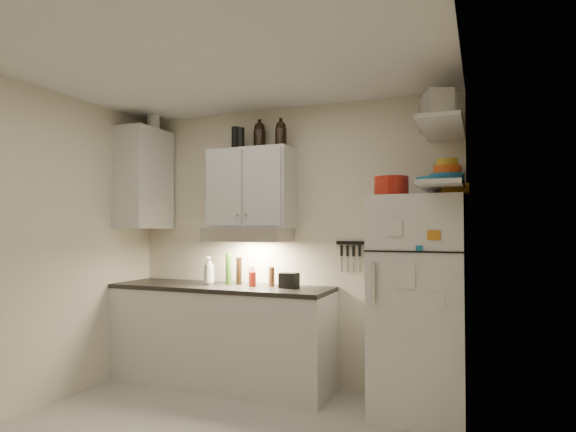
% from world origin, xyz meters
% --- Properties ---
extents(ceiling, '(3.20, 3.00, 0.02)m').
position_xyz_m(ceiling, '(0.00, 0.00, 2.61)').
color(ceiling, silver).
rests_on(ceiling, ground).
extents(back_wall, '(3.20, 0.02, 2.60)m').
position_xyz_m(back_wall, '(0.00, 1.51, 1.30)').
color(back_wall, beige).
rests_on(back_wall, ground).
extents(left_wall, '(0.02, 3.00, 2.60)m').
position_xyz_m(left_wall, '(-1.61, 0.00, 1.30)').
color(left_wall, beige).
rests_on(left_wall, ground).
extents(right_wall, '(0.02, 3.00, 2.60)m').
position_xyz_m(right_wall, '(1.61, 0.00, 1.30)').
color(right_wall, beige).
rests_on(right_wall, ground).
extents(base_cabinet, '(2.10, 0.60, 0.88)m').
position_xyz_m(base_cabinet, '(-0.55, 1.20, 0.44)').
color(base_cabinet, silver).
rests_on(base_cabinet, floor).
extents(countertop, '(2.10, 0.62, 0.04)m').
position_xyz_m(countertop, '(-0.55, 1.20, 0.90)').
color(countertop, black).
rests_on(countertop, base_cabinet).
extents(upper_cabinet, '(0.80, 0.33, 0.75)m').
position_xyz_m(upper_cabinet, '(-0.30, 1.33, 1.83)').
color(upper_cabinet, silver).
rests_on(upper_cabinet, back_wall).
extents(side_cabinet, '(0.33, 0.55, 1.00)m').
position_xyz_m(side_cabinet, '(-1.44, 1.20, 1.95)').
color(side_cabinet, silver).
rests_on(side_cabinet, left_wall).
extents(range_hood, '(0.76, 0.46, 0.12)m').
position_xyz_m(range_hood, '(-0.30, 1.27, 1.39)').
color(range_hood, silver).
rests_on(range_hood, back_wall).
extents(fridge, '(0.70, 0.68, 1.70)m').
position_xyz_m(fridge, '(1.25, 1.16, 0.85)').
color(fridge, silver).
rests_on(fridge, floor).
extents(shelf_hi, '(0.30, 0.95, 0.03)m').
position_xyz_m(shelf_hi, '(1.45, 1.02, 2.20)').
color(shelf_hi, silver).
rests_on(shelf_hi, right_wall).
extents(shelf_lo, '(0.30, 0.95, 0.03)m').
position_xyz_m(shelf_lo, '(1.45, 1.02, 1.76)').
color(shelf_lo, silver).
rests_on(shelf_lo, right_wall).
extents(knife_strip, '(0.42, 0.02, 0.03)m').
position_xyz_m(knife_strip, '(0.70, 1.49, 1.32)').
color(knife_strip, black).
rests_on(knife_strip, back_wall).
extents(dutch_oven, '(0.33, 0.33, 0.16)m').
position_xyz_m(dutch_oven, '(1.06, 1.09, 1.78)').
color(dutch_oven, '#A61F13').
rests_on(dutch_oven, fridge).
extents(book_stack, '(0.22, 0.25, 0.08)m').
position_xyz_m(book_stack, '(1.53, 1.06, 1.74)').
color(book_stack, orange).
rests_on(book_stack, fridge).
extents(spice_jar, '(0.07, 0.07, 0.11)m').
position_xyz_m(spice_jar, '(1.36, 1.12, 1.76)').
color(spice_jar, silver).
rests_on(spice_jar, fridge).
extents(stock_pot, '(0.33, 0.33, 0.22)m').
position_xyz_m(stock_pot, '(1.40, 1.26, 2.32)').
color(stock_pot, silver).
rests_on(stock_pot, shelf_hi).
extents(tin_a, '(0.28, 0.27, 0.22)m').
position_xyz_m(tin_a, '(1.43, 0.97, 2.32)').
color(tin_a, '#AAAAAD').
rests_on(tin_a, shelf_hi).
extents(tin_b, '(0.21, 0.21, 0.17)m').
position_xyz_m(tin_b, '(1.45, 0.64, 2.30)').
color(tin_b, '#AAAAAD').
rests_on(tin_b, shelf_hi).
extents(bowl_teal, '(0.27, 0.27, 0.11)m').
position_xyz_m(bowl_teal, '(1.46, 1.30, 1.83)').
color(bowl_teal, '#1C6A9D').
rests_on(bowl_teal, shelf_lo).
extents(bowl_orange, '(0.22, 0.22, 0.07)m').
position_xyz_m(bowl_orange, '(1.46, 1.30, 1.92)').
color(bowl_orange, '#E75415').
rests_on(bowl_orange, bowl_teal).
extents(bowl_yellow, '(0.17, 0.17, 0.05)m').
position_xyz_m(bowl_yellow, '(1.46, 1.30, 1.98)').
color(bowl_yellow, gold).
rests_on(bowl_yellow, bowl_orange).
extents(plates, '(0.34, 0.34, 0.07)m').
position_xyz_m(plates, '(1.37, 1.10, 1.81)').
color(plates, '#1C6A9D').
rests_on(plates, shelf_lo).
extents(growler_a, '(0.14, 0.14, 0.27)m').
position_xyz_m(growler_a, '(-0.25, 1.40, 2.34)').
color(growler_a, black).
rests_on(growler_a, upper_cabinet).
extents(growler_b, '(0.13, 0.13, 0.25)m').
position_xyz_m(growler_b, '(-0.00, 1.35, 2.33)').
color(growler_b, black).
rests_on(growler_b, upper_cabinet).
extents(thermos_a, '(0.08, 0.08, 0.20)m').
position_xyz_m(thermos_a, '(-0.38, 1.28, 2.30)').
color(thermos_a, black).
rests_on(thermos_a, upper_cabinet).
extents(thermos_b, '(0.10, 0.10, 0.23)m').
position_xyz_m(thermos_b, '(-0.48, 1.36, 2.32)').
color(thermos_b, black).
rests_on(thermos_b, upper_cabinet).
extents(side_jar, '(0.14, 0.14, 0.17)m').
position_xyz_m(side_jar, '(-1.37, 1.26, 2.54)').
color(side_jar, silver).
rests_on(side_jar, side_cabinet).
extents(soap_bottle, '(0.12, 0.12, 0.29)m').
position_xyz_m(soap_bottle, '(-0.68, 1.21, 1.07)').
color(soap_bottle, silver).
rests_on(soap_bottle, countertop).
extents(pepper_mill, '(0.06, 0.06, 0.18)m').
position_xyz_m(pepper_mill, '(-0.08, 1.30, 1.01)').
color(pepper_mill, brown).
rests_on(pepper_mill, countertop).
extents(oil_bottle, '(0.07, 0.07, 0.30)m').
position_xyz_m(oil_bottle, '(-0.50, 1.26, 1.07)').
color(oil_bottle, '#2E5715').
rests_on(oil_bottle, countertop).
extents(vinegar_bottle, '(0.07, 0.07, 0.26)m').
position_xyz_m(vinegar_bottle, '(-0.42, 1.32, 1.05)').
color(vinegar_bottle, black).
rests_on(vinegar_bottle, countertop).
extents(clear_bottle, '(0.08, 0.08, 0.18)m').
position_xyz_m(clear_bottle, '(-0.26, 1.26, 1.01)').
color(clear_bottle, silver).
rests_on(clear_bottle, countertop).
extents(red_jar, '(0.08, 0.08, 0.13)m').
position_xyz_m(red_jar, '(-0.23, 1.22, 0.99)').
color(red_jar, '#A61F13').
rests_on(red_jar, countertop).
extents(caddy, '(0.17, 0.13, 0.14)m').
position_xyz_m(caddy, '(0.13, 1.23, 0.99)').
color(caddy, black).
rests_on(caddy, countertop).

